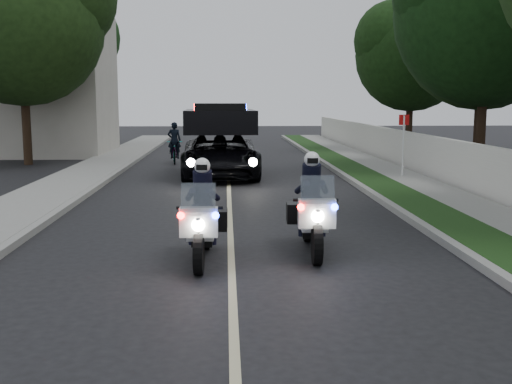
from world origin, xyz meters
TOP-DOWN VIEW (x-y plane):
  - ground at (0.00, 0.00)m, footprint 120.00×120.00m
  - curb_right at (4.10, 10.00)m, footprint 0.20×60.00m
  - grass_verge at (4.80, 10.00)m, footprint 1.20×60.00m
  - sidewalk_right at (6.10, 10.00)m, footprint 1.40×60.00m
  - property_wall at (7.10, 10.00)m, footprint 0.22×60.00m
  - curb_left at (-4.10, 10.00)m, footprint 0.20×60.00m
  - sidewalk_left at (-5.20, 10.00)m, footprint 2.00×60.00m
  - building_far at (-10.00, 26.00)m, footprint 8.00×6.00m
  - lane_marking at (0.00, 10.00)m, footprint 0.12×50.00m
  - police_moto_left at (-0.49, 4.39)m, footprint 0.79×2.10m
  - police_moto_right at (1.47, 4.92)m, footprint 0.84×2.18m
  - police_suv at (-0.29, 16.32)m, footprint 2.82×5.85m
  - bicycle at (-2.33, 21.19)m, footprint 0.86×1.96m
  - cyclist at (-2.33, 21.19)m, footprint 0.58×0.40m
  - sign_post at (6.00, 15.02)m, footprint 0.37×0.37m
  - tree_right_c at (9.64, 17.32)m, footprint 7.96×7.96m
  - tree_right_d at (9.96, 18.36)m, footprint 7.91×7.91m
  - tree_right_e at (9.71, 27.00)m, footprint 6.16×6.16m
  - tree_left_near at (-8.52, 20.85)m, footprint 8.65×8.65m
  - tree_left_far at (-9.78, 31.53)m, footprint 6.27×6.27m

SIDE VIEW (x-z plane):
  - ground at x=0.00m, z-range 0.00..0.00m
  - police_moto_left at x=-0.49m, z-range -0.89..0.89m
  - police_moto_right at x=1.47m, z-range -0.91..0.91m
  - police_suv at x=-0.29m, z-range -1.41..1.41m
  - bicycle at x=-2.33m, z-range -0.50..0.50m
  - cyclist at x=-2.33m, z-range -0.79..0.79m
  - sign_post at x=6.00m, z-range -1.16..1.16m
  - tree_right_c at x=9.64m, z-range -5.73..5.73m
  - tree_right_d at x=9.96m, z-range -5.40..5.40m
  - tree_right_e at x=9.71m, z-range -4.92..4.92m
  - tree_left_near at x=-8.52m, z-range -5.73..5.73m
  - tree_left_far at x=-9.78m, z-range -5.13..5.13m
  - lane_marking at x=0.00m, z-range 0.00..0.01m
  - curb_right at x=4.10m, z-range 0.00..0.15m
  - curb_left at x=-4.10m, z-range 0.00..0.15m
  - grass_verge at x=4.80m, z-range 0.00..0.16m
  - sidewalk_right at x=6.10m, z-range 0.00..0.16m
  - sidewalk_left at x=-5.20m, z-range 0.00..0.16m
  - property_wall at x=7.10m, z-range 0.00..1.50m
  - building_far at x=-10.00m, z-range 0.00..7.00m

